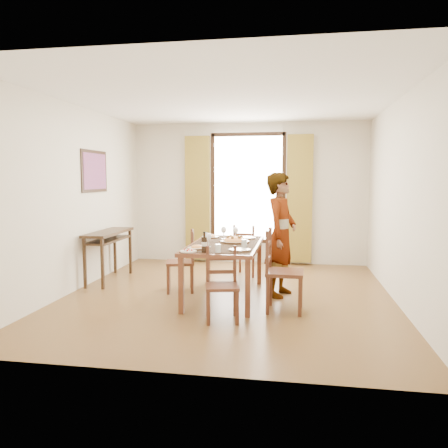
% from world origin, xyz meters
% --- Properties ---
extents(ground, '(5.00, 5.00, 0.00)m').
position_xyz_m(ground, '(0.00, 0.00, 0.00)').
color(ground, '#4E3718').
rests_on(ground, ground).
extents(room_shell, '(4.60, 5.10, 2.74)m').
position_xyz_m(room_shell, '(-0.00, 0.13, 1.54)').
color(room_shell, beige).
rests_on(room_shell, ground).
extents(console_table, '(0.38, 1.20, 0.80)m').
position_xyz_m(console_table, '(-2.03, 0.60, 0.68)').
color(console_table, '#342011').
rests_on(console_table, ground).
extents(dining_table, '(0.93, 1.76, 0.76)m').
position_xyz_m(dining_table, '(-0.03, -0.08, 0.69)').
color(dining_table, brown).
rests_on(dining_table, ground).
extents(chair_west, '(0.48, 0.48, 0.89)m').
position_xyz_m(chair_west, '(-0.70, 0.15, 0.42)').
color(chair_west, '#512F1B').
rests_on(chair_west, ground).
extents(chair_north, '(0.44, 0.44, 0.87)m').
position_xyz_m(chair_north, '(0.10, 1.31, 0.40)').
color(chair_north, '#512F1B').
rests_on(chair_north, ground).
extents(chair_south, '(0.45, 0.45, 0.85)m').
position_xyz_m(chair_south, '(0.09, -1.05, 0.40)').
color(chair_south, '#512F1B').
rests_on(chair_south, ground).
extents(chair_east, '(0.46, 0.46, 1.02)m').
position_xyz_m(chair_east, '(0.76, -0.58, 0.47)').
color(chair_east, '#512F1B').
rests_on(chair_east, ground).
extents(man, '(0.85, 0.75, 1.72)m').
position_xyz_m(man, '(0.72, 0.15, 0.86)').
color(man, '#96999E').
rests_on(man, ground).
extents(plate_sw, '(0.27, 0.27, 0.05)m').
position_xyz_m(plate_sw, '(-0.30, -0.62, 0.78)').
color(plate_sw, silver).
rests_on(plate_sw, dining_table).
extents(plate_se, '(0.27, 0.27, 0.05)m').
position_xyz_m(plate_se, '(0.25, -0.66, 0.78)').
color(plate_se, silver).
rests_on(plate_se, dining_table).
extents(plate_nw, '(0.27, 0.27, 0.05)m').
position_xyz_m(plate_nw, '(-0.34, 0.43, 0.78)').
color(plate_nw, silver).
rests_on(plate_nw, dining_table).
extents(plate_ne, '(0.27, 0.27, 0.05)m').
position_xyz_m(plate_ne, '(0.21, 0.44, 0.78)').
color(plate_ne, silver).
rests_on(plate_ne, dining_table).
extents(pasta_platter, '(0.40, 0.40, 0.10)m').
position_xyz_m(pasta_platter, '(0.09, 0.00, 0.81)').
color(pasta_platter, orange).
rests_on(pasta_platter, dining_table).
extents(caprese_plate, '(0.20, 0.20, 0.04)m').
position_xyz_m(caprese_plate, '(-0.35, -0.86, 0.78)').
color(caprese_plate, silver).
rests_on(caprese_plate, dining_table).
extents(wine_glass_a, '(0.08, 0.08, 0.18)m').
position_xyz_m(wine_glass_a, '(-0.19, -0.44, 0.85)').
color(wine_glass_a, white).
rests_on(wine_glass_a, dining_table).
extents(wine_glass_b, '(0.08, 0.08, 0.18)m').
position_xyz_m(wine_glass_b, '(0.06, 0.30, 0.85)').
color(wine_glass_b, white).
rests_on(wine_glass_b, dining_table).
extents(wine_glass_c, '(0.08, 0.08, 0.18)m').
position_xyz_m(wine_glass_c, '(-0.12, 0.33, 0.85)').
color(wine_glass_c, white).
rests_on(wine_glass_c, dining_table).
extents(tumbler_a, '(0.07, 0.07, 0.10)m').
position_xyz_m(tumbler_a, '(0.27, -0.38, 0.81)').
color(tumbler_a, silver).
rests_on(tumbler_a, dining_table).
extents(tumbler_b, '(0.07, 0.07, 0.10)m').
position_xyz_m(tumbler_b, '(-0.38, 0.25, 0.81)').
color(tumbler_b, silver).
rests_on(tumbler_b, dining_table).
extents(tumbler_c, '(0.07, 0.07, 0.10)m').
position_xyz_m(tumbler_c, '(0.01, -0.84, 0.81)').
color(tumbler_c, silver).
rests_on(tumbler_c, dining_table).
extents(wine_bottle, '(0.07, 0.07, 0.25)m').
position_xyz_m(wine_bottle, '(-0.16, -0.84, 0.88)').
color(wine_bottle, black).
rests_on(wine_bottle, dining_table).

